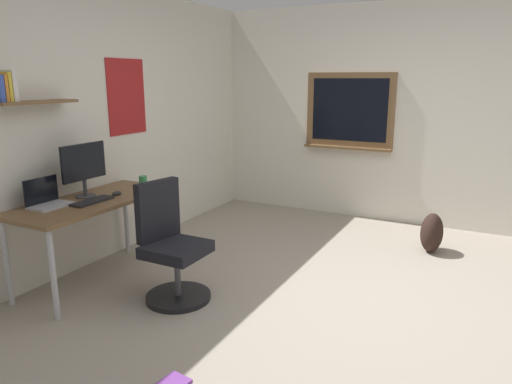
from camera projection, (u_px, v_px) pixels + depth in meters
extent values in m
plane|color=#9E9384|center=(344.00, 302.00, 3.73)|extent=(5.20, 5.20, 0.00)
cube|color=silver|center=(103.00, 124.00, 4.52)|extent=(5.00, 0.10, 2.60)
cube|color=brown|center=(35.00, 102.00, 3.67)|extent=(0.68, 0.20, 0.02)
cube|color=#A51E1E|center=(127.00, 97.00, 4.68)|extent=(0.52, 0.01, 0.74)
cube|color=orange|center=(1.00, 88.00, 3.43)|extent=(0.02, 0.14, 0.20)
cube|color=gold|center=(5.00, 87.00, 3.46)|extent=(0.03, 0.14, 0.21)
cube|color=silver|center=(9.00, 86.00, 3.49)|extent=(0.04, 0.14, 0.23)
cube|color=silver|center=(411.00, 116.00, 5.54)|extent=(0.10, 5.00, 2.60)
cube|color=brown|center=(350.00, 110.00, 5.79)|extent=(0.04, 1.10, 0.90)
cube|color=black|center=(349.00, 110.00, 5.78)|extent=(0.01, 0.94, 0.76)
cube|color=brown|center=(347.00, 148.00, 5.86)|extent=(0.12, 1.10, 0.03)
cube|color=brown|center=(92.00, 201.00, 3.98)|extent=(1.43, 0.64, 0.03)
cylinder|color=#B7B7BC|center=(53.00, 275.00, 3.38)|extent=(0.04, 0.04, 0.70)
cylinder|color=#B7B7BC|center=(167.00, 226.00, 4.51)|extent=(0.04, 0.04, 0.70)
cylinder|color=#B7B7BC|center=(7.00, 263.00, 3.61)|extent=(0.04, 0.04, 0.70)
cylinder|color=#B7B7BC|center=(126.00, 218.00, 4.74)|extent=(0.04, 0.04, 0.70)
cylinder|color=black|center=(178.00, 297.00, 3.78)|extent=(0.52, 0.52, 0.04)
cylinder|color=#4C4C51|center=(177.00, 275.00, 3.73)|extent=(0.05, 0.05, 0.34)
cube|color=black|center=(176.00, 249.00, 3.68)|extent=(0.44, 0.44, 0.09)
cube|color=black|center=(158.00, 210.00, 3.73)|extent=(0.41, 0.14, 0.48)
cube|color=#ADAFB5|center=(51.00, 206.00, 3.74)|extent=(0.31, 0.21, 0.02)
cube|color=black|center=(41.00, 190.00, 3.76)|extent=(0.31, 0.01, 0.21)
cylinder|color=#38383D|center=(86.00, 196.00, 4.05)|extent=(0.17, 0.17, 0.01)
cylinder|color=#38383D|center=(85.00, 187.00, 4.03)|extent=(0.03, 0.03, 0.14)
cube|color=black|center=(84.00, 162.00, 3.98)|extent=(0.46, 0.02, 0.31)
cube|color=black|center=(92.00, 201.00, 3.87)|extent=(0.37, 0.13, 0.02)
ellipsoid|color=#262628|center=(117.00, 193.00, 4.11)|extent=(0.10, 0.06, 0.03)
cylinder|color=#338C4C|center=(143.00, 181.00, 4.48)|extent=(0.08, 0.08, 0.09)
ellipsoid|color=black|center=(432.00, 233.00, 4.77)|extent=(0.32, 0.22, 0.40)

